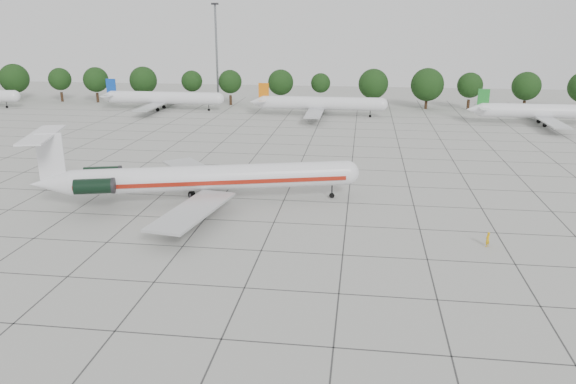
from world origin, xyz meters
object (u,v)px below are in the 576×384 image
at_px(ground_crew, 488,239).
at_px(bg_airliner_c, 321,104).
at_px(main_airliner, 195,178).
at_px(floodlight_mast, 216,47).
at_px(bg_airliner_b, 163,98).
at_px(bg_airliner_d, 547,112).

relative_size(ground_crew, bg_airliner_c, 0.05).
distance_m(main_airliner, floodlight_mast, 89.59).
xyz_separation_m(bg_airliner_b, floodlight_mast, (9.35, 17.21, 11.37)).
relative_size(ground_crew, bg_airliner_b, 0.05).
relative_size(ground_crew, bg_airliner_d, 0.05).
xyz_separation_m(ground_crew, bg_airliner_d, (25.67, 69.84, 2.14)).
bearing_deg(bg_airliner_c, bg_airliner_d, -5.76).
xyz_separation_m(bg_airliner_c, floodlight_mast, (-29.66, 21.24, 11.37)).
bearing_deg(bg_airliner_b, bg_airliner_d, -5.82).
distance_m(ground_crew, bg_airliner_c, 78.08).
distance_m(ground_crew, floodlight_mast, 110.08).
xyz_separation_m(ground_crew, bg_airliner_b, (-61.58, 78.74, 2.14)).
xyz_separation_m(bg_airliner_b, bg_airliner_d, (87.26, -8.90, 0.00)).
height_order(bg_airliner_b, floodlight_mast, floodlight_mast).
bearing_deg(ground_crew, bg_airliner_b, -96.69).
bearing_deg(bg_airliner_d, main_airliner, -133.94).
bearing_deg(bg_airliner_d, bg_airliner_c, 174.24).
bearing_deg(ground_crew, bg_airliner_d, -154.90).
bearing_deg(main_airliner, floodlight_mast, 87.20).
bearing_deg(ground_crew, floodlight_mast, -106.16).
bearing_deg(bg_airliner_d, ground_crew, -110.18).
xyz_separation_m(main_airliner, floodlight_mast, (-19.47, 86.75, 11.01)).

